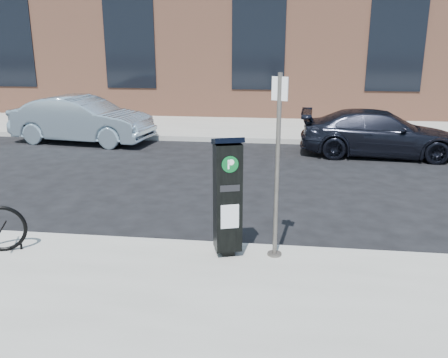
% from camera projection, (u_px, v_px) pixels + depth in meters
% --- Properties ---
extents(ground, '(120.00, 120.00, 0.00)m').
position_uv_depth(ground, '(208.00, 252.00, 7.18)').
color(ground, black).
rests_on(ground, ground).
extents(sidewalk_far, '(60.00, 12.00, 0.15)m').
position_uv_depth(sidewalk_far, '(260.00, 112.00, 20.48)').
color(sidewalk_far, gray).
rests_on(sidewalk_far, ground).
extents(curb_near, '(60.00, 0.12, 0.16)m').
position_uv_depth(curb_near, '(208.00, 248.00, 7.14)').
color(curb_near, '#9E9B93').
rests_on(curb_near, ground).
extents(curb_far, '(60.00, 0.12, 0.16)m').
position_uv_depth(curb_far, '(249.00, 140.00, 14.79)').
color(curb_far, '#9E9B93').
rests_on(curb_far, ground).
extents(building, '(28.00, 10.05, 8.25)m').
position_uv_depth(building, '(265.00, 16.00, 22.18)').
color(building, '#995E45').
rests_on(building, ground).
extents(parking_kiosk, '(0.48, 0.45, 1.72)m').
position_uv_depth(parking_kiosk, '(228.00, 195.00, 6.52)').
color(parking_kiosk, black).
rests_on(parking_kiosk, sidewalk_near).
extents(sign_pole, '(0.21, 0.20, 2.54)m').
position_uv_depth(sign_pole, '(277.00, 169.00, 6.38)').
color(sign_pole, '#514C47').
rests_on(sign_pole, sidewalk_near).
extents(bike_rack, '(0.67, 0.30, 0.69)m').
position_uv_depth(bike_rack, '(2.00, 229.00, 6.77)').
color(bike_rack, black).
rests_on(bike_rack, sidewalk_near).
extents(car_silver, '(4.51, 2.06, 1.43)m').
position_uv_depth(car_silver, '(82.00, 120.00, 14.65)').
color(car_silver, '#8EA6B5').
rests_on(car_silver, ground).
extents(car_dark, '(4.40, 2.00, 1.25)m').
position_uv_depth(car_dark, '(380.00, 133.00, 12.99)').
color(car_dark, black).
rests_on(car_dark, ground).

